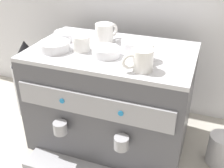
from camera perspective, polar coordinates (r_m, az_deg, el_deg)
ground_plane at (r=1.37m, az=0.00°, el=-10.78°), size 4.00×4.00×0.00m
tiled_backsplash_wall at (r=1.44m, az=5.09°, el=14.52°), size 2.80×0.03×1.04m
espresso_machine at (r=1.23m, az=-0.07°, el=-2.84°), size 0.67×0.54×0.45m
ceramic_cup_0 at (r=1.03m, az=6.67°, el=6.53°), size 0.08×0.10×0.07m
ceramic_cup_1 at (r=1.21m, az=-1.45°, el=10.60°), size 0.08×0.12×0.08m
ceramic_cup_2 at (r=0.95m, az=6.19°, el=4.96°), size 0.10×0.09×0.08m
ceramic_cup_3 at (r=1.13m, az=-6.40°, el=8.45°), size 0.08×0.10×0.06m
ceramic_bowl_0 at (r=1.27m, az=-9.22°, el=9.97°), size 0.12×0.12×0.03m
ceramic_bowl_1 at (r=1.14m, az=4.82°, el=8.06°), size 0.12×0.12×0.04m
ceramic_bowl_2 at (r=1.07m, az=-1.44°, el=6.71°), size 0.11×0.11×0.03m
ceramic_bowl_3 at (r=1.15m, az=-11.86°, el=7.67°), size 0.12×0.12×0.04m
coffee_grinder at (r=1.51m, az=-16.72°, el=1.14°), size 0.17×0.17×0.41m
milk_pitcher at (r=1.28m, az=21.55°, el=-12.49°), size 0.11×0.11×0.14m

